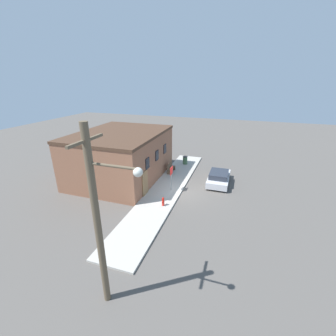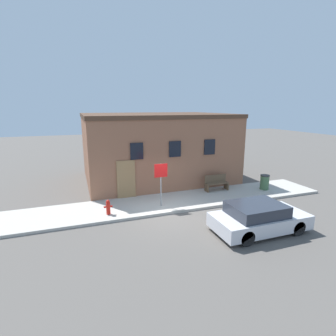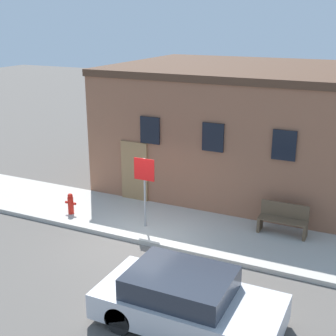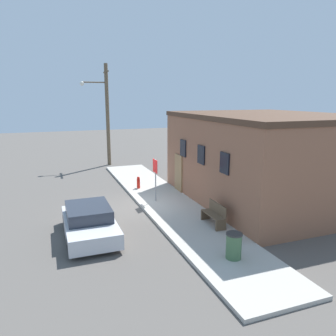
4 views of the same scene
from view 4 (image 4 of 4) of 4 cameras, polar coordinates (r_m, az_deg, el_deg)
name	(u,v)px [view 4 (image 4 of 4)]	position (r m, az deg, el deg)	size (l,w,h in m)	color
ground_plane	(139,206)	(16.58, -5.00, -6.64)	(80.00, 80.00, 0.00)	#56514C
sidewalk	(165,202)	(16.96, -0.46, -5.92)	(18.69, 2.77, 0.13)	#B2ADA3
brick_building	(265,158)	(17.69, 16.59, 1.70)	(9.53, 7.46, 4.54)	#8E5B42
fire_hydrant	(138,182)	(19.20, -5.18, -2.51)	(0.39, 0.19, 0.70)	red
stop_sign	(155,172)	(16.53, -2.23, -0.74)	(0.66, 0.06, 2.16)	gray
bench	(214,215)	(13.89, 8.09, -8.02)	(1.40, 0.44, 0.92)	brown
trash_bin	(234,246)	(11.26, 11.38, -13.12)	(0.54, 0.54, 0.88)	#426642
utility_pole	(106,112)	(26.40, -10.74, 9.53)	(1.80, 2.13, 7.88)	brown
parked_car	(89,222)	(13.29, -13.55, -9.14)	(3.88, 1.85, 1.20)	black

